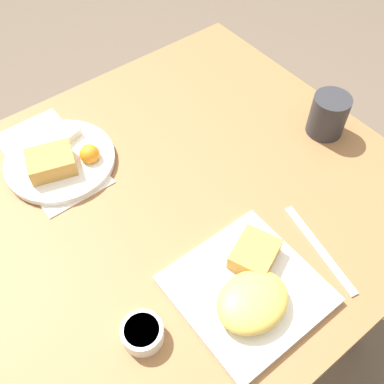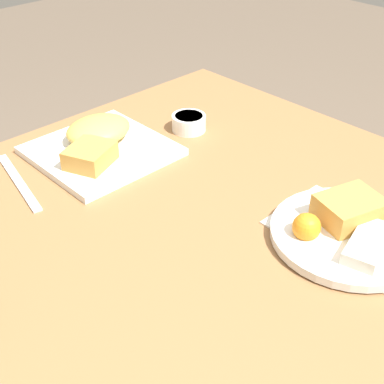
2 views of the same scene
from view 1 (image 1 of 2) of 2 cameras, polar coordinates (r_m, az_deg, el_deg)
name	(u,v)px [view 1 (image 1 of 2)]	position (r m, az deg, el deg)	size (l,w,h in m)	color
ground_plane	(181,327)	(1.61, -1.44, -16.82)	(8.00, 8.00, 0.00)	brown
dining_table	(175,219)	(1.02, -2.18, -3.42)	(0.98, 0.88, 0.75)	olive
menu_card	(51,158)	(1.06, -17.45, 4.09)	(0.16, 0.29, 0.00)	silver
plate_square_near	(250,289)	(0.82, 7.38, -12.12)	(0.24, 0.24, 0.06)	white
plate_oval_far	(60,159)	(1.03, -16.45, 4.09)	(0.24, 0.24, 0.05)	white
sauce_ramekin	(142,333)	(0.79, -6.32, -17.37)	(0.07, 0.07, 0.03)	white
butter_knife	(319,249)	(0.90, 15.85, -6.95)	(0.06, 0.21, 0.00)	silver
coffee_mug	(328,115)	(1.08, 16.92, 9.32)	(0.08, 0.08, 0.10)	#2D2D33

